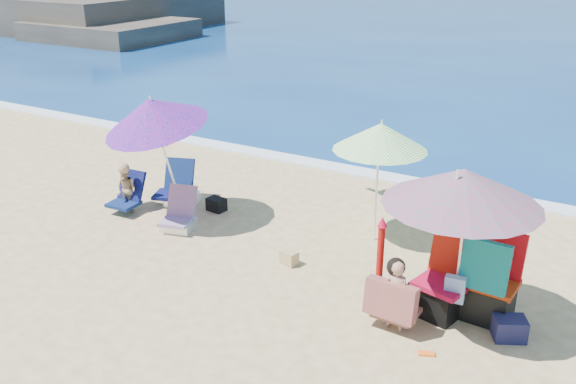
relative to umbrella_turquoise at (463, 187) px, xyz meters
The scene contains 17 objects.
ground 3.08m from the umbrella_turquoise, 169.87° to the right, with size 120.00×120.00×0.00m.
foam 5.58m from the umbrella_turquoise, 117.09° to the left, with size 120.00×0.50×0.04m.
headland 35.43m from the umbrella_turquoise, 146.96° to the left, with size 20.50×11.50×2.60m.
umbrella_turquoise is the anchor object (origin of this frame).
umbrella_striped 2.63m from the umbrella_turquoise, 133.48° to the left, with size 1.78×1.78×1.99m.
umbrella_blue 5.32m from the umbrella_turquoise, behind, with size 2.20×2.25×2.39m.
furled_umbrella 1.59m from the umbrella_turquoise, behind, with size 0.16×0.16×1.25m.
chair_navy 6.00m from the umbrella_turquoise, 165.21° to the left, with size 0.85×0.91×0.78m.
chair_rainbow 5.16m from the umbrella_turquoise, behind, with size 0.65×0.76×0.71m.
camp_chair_left 1.61m from the umbrella_turquoise, 130.06° to the left, with size 0.78×0.78×1.09m.
camp_chair_right 1.57m from the umbrella_turquoise, 51.72° to the left, with size 0.82×0.87×1.19m.
person_center 1.61m from the umbrella_turquoise, 145.16° to the right, with size 0.67×0.54×0.96m.
person_left 6.33m from the umbrella_turquoise, behind, with size 0.54×0.66×0.93m.
bag_black_a 5.29m from the umbrella_turquoise, 162.31° to the left, with size 0.35×0.28×0.24m.
bag_tan 3.16m from the umbrella_turquoise, behind, with size 0.28×0.23×0.21m.
bag_navy_b 1.91m from the umbrella_turquoise, ahead, with size 0.47×0.43×0.29m.
orange_item 2.02m from the umbrella_turquoise, 92.95° to the right, with size 0.22×0.16×0.03m.
Camera 1 is at (4.04, -6.44, 4.55)m, focal length 39.02 mm.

